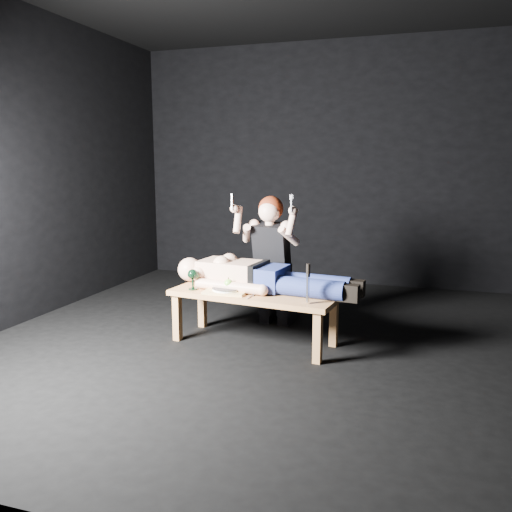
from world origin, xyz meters
name	(u,v)px	position (x,y,z in m)	size (l,w,h in m)	color
ground	(278,342)	(0.00, 0.00, 0.00)	(5.00, 5.00, 0.00)	black
back_wall	(332,165)	(0.00, 2.50, 1.50)	(5.00, 5.00, 0.00)	black
table	(254,318)	(-0.19, -0.07, 0.23)	(1.42, 0.53, 0.45)	#A16C39
lying_man	(264,274)	(-0.13, 0.03, 0.59)	(1.50, 0.46, 0.28)	#D1A588
kneeling_woman	(274,259)	(-0.17, 0.48, 0.63)	(0.67, 0.76, 1.27)	black
serving_tray	(226,291)	(-0.40, -0.17, 0.46)	(0.35, 0.25, 0.02)	tan
plate	(226,289)	(-0.40, -0.17, 0.48)	(0.23, 0.23, 0.02)	white
apple	(229,284)	(-0.39, -0.16, 0.53)	(0.08, 0.08, 0.08)	#56AE35
goblet	(193,279)	(-0.72, -0.16, 0.54)	(0.09, 0.09, 0.18)	black
fork_flat	(208,292)	(-0.55, -0.21, 0.45)	(0.01, 0.15, 0.01)	#B2B2B7
knife_flat	(250,297)	(-0.17, -0.25, 0.45)	(0.01, 0.15, 0.01)	#B2B2B7
spoon_flat	(254,294)	(-0.17, -0.15, 0.45)	(0.01, 0.15, 0.01)	#B2B2B7
carving_knife	(308,284)	(0.32, -0.30, 0.61)	(0.04, 0.04, 0.31)	#B2B2B7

